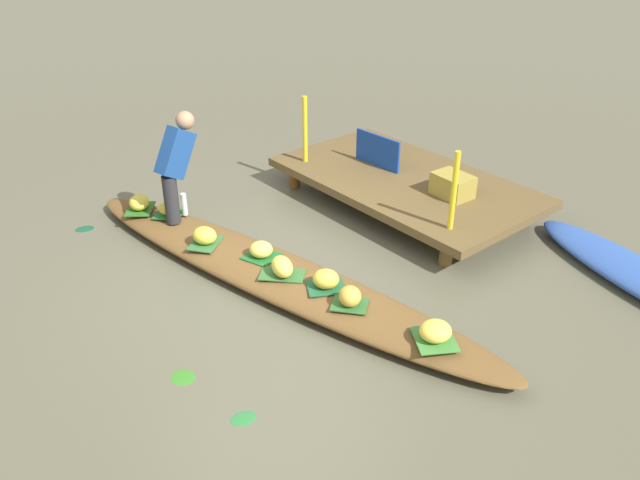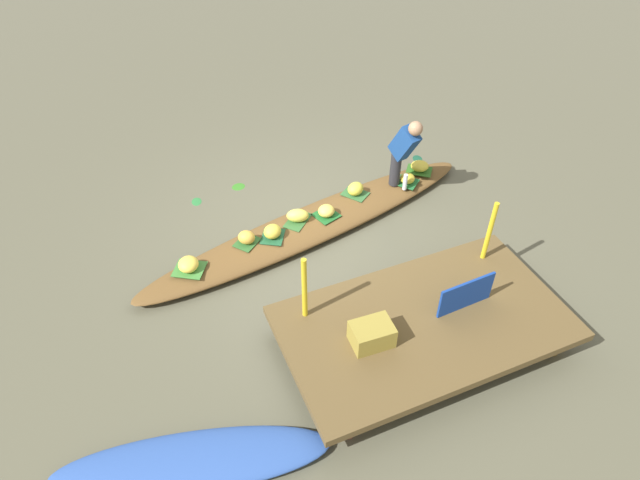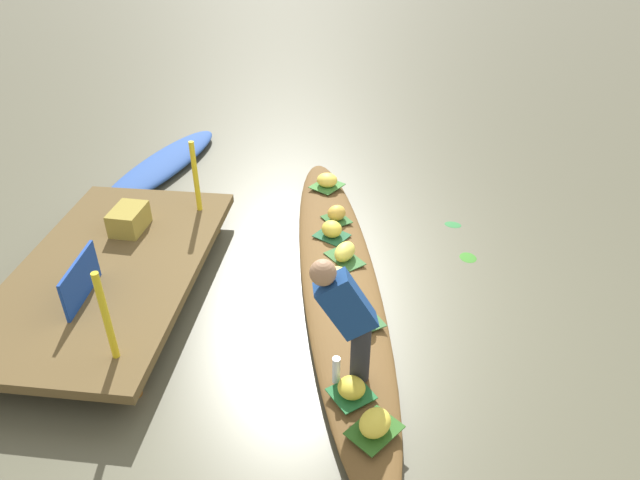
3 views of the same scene
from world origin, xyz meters
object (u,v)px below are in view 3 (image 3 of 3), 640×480
object	(u,v)px
banana_bunch_6	(327,180)
vendor_person	(347,314)
banana_bunch_3	(332,229)
banana_bunch_4	(363,316)
banana_bunch_1	(345,252)
banana_bunch_5	(337,213)
moored_boat	(162,165)
banana_bunch_0	(351,388)
banana_bunch_7	(375,423)
produce_crate	(129,219)
market_banner	(80,280)
water_bottle	(336,370)
banana_bunch_2	(337,275)
vendor_boat	(339,279)

from	to	relation	value
banana_bunch_6	vendor_person	xyz separation A→B (m)	(-3.30, -0.50, 0.59)
banana_bunch_3	banana_bunch_4	world-z (taller)	banana_bunch_4
banana_bunch_1	banana_bunch_5	distance (m)	0.80
moored_boat	banana_bunch_0	bearing A→B (deg)	-128.91
banana_bunch_4	banana_bunch_7	bearing A→B (deg)	-172.53
banana_bunch_3	produce_crate	xyz separation A→B (m)	(-0.35, 2.20, 0.19)
vendor_person	market_banner	world-z (taller)	vendor_person
banana_bunch_1	water_bottle	size ratio (longest dim) A/B	1.19
banana_bunch_5	banana_bunch_7	xyz separation A→B (m)	(-2.98, -0.56, -0.01)
banana_bunch_4	vendor_person	size ratio (longest dim) A/B	0.22
banana_bunch_6	banana_bunch_7	world-z (taller)	banana_bunch_6
banana_bunch_3	banana_bunch_4	distance (m)	1.50
vendor_person	water_bottle	distance (m)	0.56
banana_bunch_2	market_banner	bearing A→B (deg)	106.91
moored_boat	market_banner	size ratio (longest dim) A/B	3.70
vendor_boat	banana_bunch_0	distance (m)	1.66
banana_bunch_7	produce_crate	distance (m)	3.60
vendor_boat	vendor_person	bearing A→B (deg)	175.33
moored_boat	vendor_person	size ratio (longest dim) A/B	2.21
vendor_boat	water_bottle	distance (m)	1.53
banana_bunch_7	produce_crate	world-z (taller)	produce_crate
vendor_person	water_bottle	size ratio (longest dim) A/B	4.59
banana_bunch_2	banana_bunch_5	world-z (taller)	banana_bunch_5
banana_bunch_6	banana_bunch_1	bearing A→B (deg)	-167.39
moored_boat	banana_bunch_0	xyz separation A→B (m)	(-4.02, -3.01, 0.19)
banana_bunch_4	banana_bunch_3	bearing A→B (deg)	16.52
banana_bunch_0	produce_crate	xyz separation A→B (m)	(1.94, 2.58, 0.21)
vendor_person	banana_bunch_4	bearing A→B (deg)	-9.11
vendor_boat	banana_bunch_0	world-z (taller)	banana_bunch_0
vendor_boat	vendor_person	xyz separation A→B (m)	(-1.46, -0.17, 0.78)
water_bottle	banana_bunch_0	bearing A→B (deg)	-131.96
banana_bunch_2	banana_bunch_7	world-z (taller)	banana_bunch_7
banana_bunch_0	water_bottle	world-z (taller)	water_bottle
banana_bunch_3	banana_bunch_7	distance (m)	2.69
vendor_person	banana_bunch_3	bearing A→B (deg)	8.56
produce_crate	moored_boat	bearing A→B (deg)	11.44
banana_bunch_3	vendor_person	size ratio (longest dim) A/B	0.21
vendor_boat	moored_boat	distance (m)	3.66
vendor_boat	banana_bunch_5	bearing A→B (deg)	-4.59
banana_bunch_6	banana_bunch_0	bearing A→B (deg)	-170.78
banana_bunch_2	water_bottle	bearing A→B (deg)	-174.97
banana_bunch_4	vendor_person	world-z (taller)	vendor_person
banana_bunch_0	banana_bunch_7	distance (m)	0.39
moored_boat	banana_bunch_7	distance (m)	5.41
banana_bunch_7	water_bottle	size ratio (longest dim) A/B	1.06
banana_bunch_5	banana_bunch_7	size ratio (longest dim) A/B	0.83
vendor_boat	market_banner	size ratio (longest dim) A/B	7.51
water_bottle	banana_bunch_3	bearing A→B (deg)	6.59
moored_boat	banana_bunch_3	world-z (taller)	banana_bunch_3
banana_bunch_0	banana_bunch_2	distance (m)	1.47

